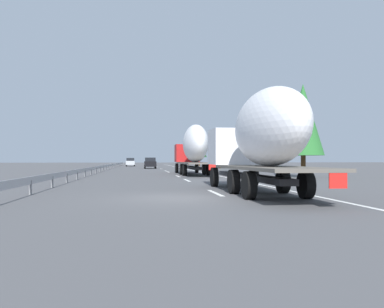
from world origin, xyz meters
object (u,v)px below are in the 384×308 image
Objects in this scene: truck_lead at (193,148)px; truck_trailing at (260,137)px; car_silver_hatch at (130,162)px; car_black_suv at (150,163)px; road_sign at (196,154)px.

truck_lead is 1.15× the size of truck_trailing.
truck_lead reaches higher than car_silver_hatch.
truck_trailing is 47.47m from car_black_suv.
car_black_suv is 9.37m from road_sign.
truck_lead is 21.05m from truck_trailing.
truck_lead is 3.46× the size of car_black_suv.
truck_trailing is 2.88× the size of car_silver_hatch.
road_sign is at bearing -4.35° from truck_trailing.
truck_trailing is 3.00× the size of car_black_suv.
car_black_suv is 0.96× the size of car_silver_hatch.
truck_lead reaches higher than truck_trailing.
car_silver_hatch is (47.10, 7.10, -1.69)m from truck_lead.
truck_trailing is (-21.05, -0.00, -0.16)m from truck_lead.
truck_lead is at bearing -171.43° from car_silver_hatch.
car_silver_hatch is (68.15, 7.10, -1.53)m from truck_trailing.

